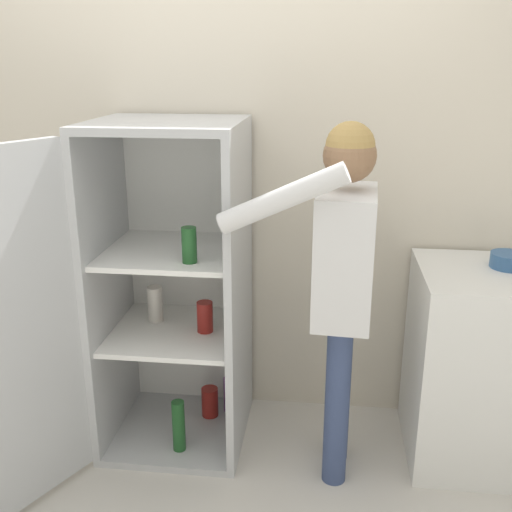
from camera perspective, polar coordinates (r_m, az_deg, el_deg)
name	(u,v)px	position (r m, az deg, el deg)	size (l,w,h in m)	color
wall_back	(225,173)	(3.05, -2.94, 7.87)	(7.00, 0.06, 2.55)	beige
refrigerator	(146,297)	(2.83, -10.48, -3.85)	(1.01, 1.25, 1.57)	#B7BABC
person	(342,263)	(2.52, 8.23, -0.67)	(0.63, 0.55, 1.60)	#384770
counter	(479,365)	(3.02, 20.48, -9.73)	(0.61, 0.62, 0.93)	white
bowl	(509,261)	(2.91, 22.94, -0.40)	(0.16, 0.16, 0.07)	#335B8E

